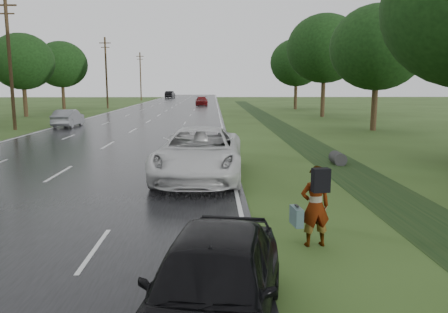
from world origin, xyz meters
name	(u,v)px	position (x,y,z in m)	size (l,w,h in m)	color
road	(164,113)	(0.00, 45.00, 0.02)	(14.00, 180.00, 0.04)	black
edge_stripe_east	(219,112)	(6.75, 45.00, 0.04)	(0.12, 180.00, 0.01)	silver
edge_stripe_west	(109,112)	(-6.75, 45.00, 0.04)	(0.12, 180.00, 0.01)	silver
center_line	(164,112)	(0.00, 45.00, 0.04)	(0.12, 180.00, 0.01)	silver
drainage_ditch	(299,139)	(11.50, 18.71, 0.04)	(2.20, 120.00, 0.56)	black
utility_pole_mid	(10,61)	(-9.20, 25.00, 5.20)	(1.60, 0.26, 10.00)	#362516
utility_pole_far	(106,72)	(-9.20, 55.00, 5.20)	(1.60, 0.26, 10.00)	#362516
utility_pole_distant	(141,76)	(-9.20, 85.00, 5.20)	(1.60, 0.26, 10.00)	#362516
tree_east_c	(378,48)	(18.20, 24.00, 6.14)	(7.00, 7.00, 9.29)	#362516
tree_east_d	(325,49)	(17.80, 38.00, 7.15)	(8.00, 8.00, 10.76)	#362516
tree_east_f	(296,63)	(17.50, 52.00, 6.37)	(7.20, 7.20, 9.62)	#362516
tree_west_d	(22,62)	(-14.20, 39.00, 5.82)	(6.60, 6.60, 8.80)	#362516
tree_west_f	(61,64)	(-14.80, 53.00, 6.14)	(7.00, 7.00, 9.29)	#362516
pedestrian	(314,205)	(8.18, 0.22, 0.92)	(0.86, 0.69, 1.78)	#A5998C
white_pickup	(199,153)	(5.50, 7.19, 0.96)	(3.06, 6.63, 1.84)	silver
dark_sedan	(213,284)	(6.00, -3.20, 0.79)	(1.76, 4.38, 1.49)	black
silver_sedan	(68,118)	(-5.80, 27.09, 0.74)	(1.49, 4.26, 1.40)	gray
far_car_red	(202,101)	(4.18, 62.87, 0.74)	(1.97, 4.86, 1.41)	#650B0C
far_car_dark	(170,95)	(-4.57, 100.43, 0.89)	(1.80, 5.16, 1.70)	black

